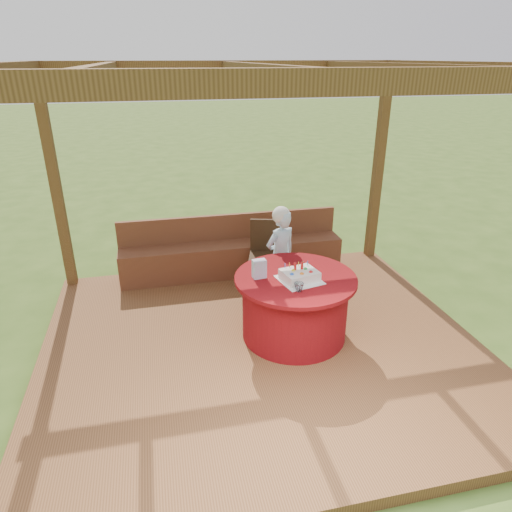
# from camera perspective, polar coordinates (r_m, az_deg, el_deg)

# --- Properties ---
(ground) EXTENTS (60.00, 60.00, 0.00)m
(ground) POSITION_cam_1_polar(r_m,az_deg,el_deg) (4.97, 0.65, -11.76)
(ground) COLOR #38551C
(ground) RESTS_ON ground
(deck) EXTENTS (4.50, 4.00, 0.12)m
(deck) POSITION_cam_1_polar(r_m,az_deg,el_deg) (4.94, 0.65, -11.19)
(deck) COLOR brown
(deck) RESTS_ON ground
(pergola) EXTENTS (4.50, 4.00, 2.72)m
(pergola) POSITION_cam_1_polar(r_m,az_deg,el_deg) (4.08, 0.81, 16.97)
(pergola) COLOR brown
(pergola) RESTS_ON deck
(bench) EXTENTS (3.00, 0.42, 0.80)m
(bench) POSITION_cam_1_polar(r_m,az_deg,el_deg) (6.26, -2.98, 0.12)
(bench) COLOR brown
(bench) RESTS_ON deck
(table) EXTENTS (1.26, 1.26, 0.70)m
(table) POSITION_cam_1_polar(r_m,az_deg,el_deg) (4.85, 4.84, -6.23)
(table) COLOR maroon
(table) RESTS_ON deck
(chair) EXTENTS (0.51, 0.51, 0.86)m
(chair) POSITION_cam_1_polar(r_m,az_deg,el_deg) (5.87, 1.20, 0.67)
(chair) COLOR #331F10
(chair) RESTS_ON deck
(elderly_woman) EXTENTS (0.49, 0.42, 1.19)m
(elderly_woman) POSITION_cam_1_polar(r_m,az_deg,el_deg) (5.46, 3.06, 0.37)
(elderly_woman) COLOR #9DCEEA
(elderly_woman) RESTS_ON deck
(birthday_cake) EXTENTS (0.47, 0.47, 0.18)m
(birthday_cake) POSITION_cam_1_polar(r_m,az_deg,el_deg) (4.59, 5.46, -2.43)
(birthday_cake) COLOR white
(birthday_cake) RESTS_ON table
(gift_bag) EXTENTS (0.14, 0.10, 0.19)m
(gift_bag) POSITION_cam_1_polar(r_m,az_deg,el_deg) (4.61, 0.41, -1.61)
(gift_bag) COLOR #EE9AD5
(gift_bag) RESTS_ON table
(drinking_glass) EXTENTS (0.10, 0.10, 0.09)m
(drinking_glass) POSITION_cam_1_polar(r_m,az_deg,el_deg) (4.39, 5.38, -3.89)
(drinking_glass) COLOR white
(drinking_glass) RESTS_ON table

